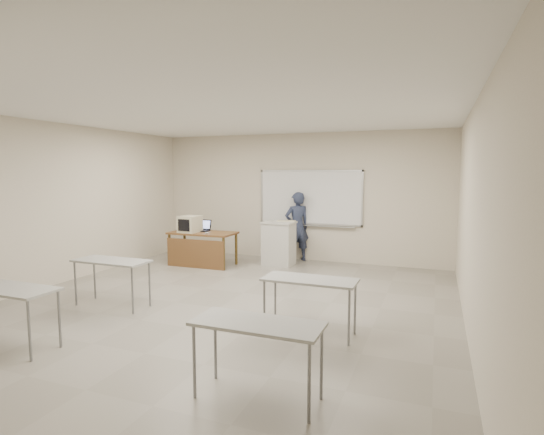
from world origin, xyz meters
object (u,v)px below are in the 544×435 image
at_px(crt_monitor, 190,224).
at_px(laptop, 202,228).
at_px(podium, 279,243).
at_px(presenter, 297,227).
at_px(keyboard, 286,221).
at_px(instructor_desk, 200,242).
at_px(mouse, 207,233).
at_px(whiteboard, 310,198).

bearing_deg(crt_monitor, laptop, 66.81).
distance_m(podium, presenter, 0.73).
height_order(laptop, keyboard, keyboard).
bearing_deg(laptop, podium, 13.29).
xyz_separation_m(instructor_desk, presenter, (1.83, 1.32, 0.27)).
relative_size(instructor_desk, keyboard, 3.50).
relative_size(mouse, presenter, 0.06).
bearing_deg(keyboard, mouse, -161.87).
relative_size(whiteboard, laptop, 7.27).
bearing_deg(instructor_desk, presenter, 35.32).
bearing_deg(instructor_desk, crt_monitor, -177.59).
bearing_deg(laptop, keyboard, 14.47).
bearing_deg(mouse, whiteboard, 57.83).
bearing_deg(mouse, crt_monitor, -171.12).
xyz_separation_m(instructor_desk, laptop, (-0.10, 0.27, 0.26)).
bearing_deg(mouse, keyboard, 47.90).
bearing_deg(podium, keyboard, 30.76).
xyz_separation_m(mouse, keyboard, (1.53, 0.88, 0.23)).
xyz_separation_m(crt_monitor, laptop, (0.15, 0.28, -0.12)).
bearing_deg(laptop, crt_monitor, -119.41).
distance_m(whiteboard, crt_monitor, 2.84).
xyz_separation_m(whiteboard, instructor_desk, (-2.10, -1.48, -0.93)).
xyz_separation_m(instructor_desk, podium, (1.60, 0.71, -0.05)).
bearing_deg(crt_monitor, presenter, 37.55).
xyz_separation_m(instructor_desk, crt_monitor, (-0.25, -0.01, 0.38)).
height_order(whiteboard, podium, whiteboard).
xyz_separation_m(instructor_desk, keyboard, (1.75, 0.79, 0.45)).
relative_size(instructor_desk, laptop, 4.33).
bearing_deg(podium, presenter, 71.77).
bearing_deg(whiteboard, crt_monitor, -147.58).
bearing_deg(keyboard, instructor_desk, -167.37).
height_order(whiteboard, crt_monitor, whiteboard).
relative_size(whiteboard, crt_monitor, 5.48).
distance_m(podium, mouse, 1.62).
distance_m(laptop, keyboard, 1.93).
relative_size(instructor_desk, podium, 1.50).
xyz_separation_m(crt_monitor, mouse, (0.47, -0.08, -0.16)).
height_order(crt_monitor, laptop, crt_monitor).
bearing_deg(mouse, laptop, 149.64).
bearing_deg(crt_monitor, instructor_desk, 7.80).
distance_m(mouse, keyboard, 1.78).
relative_size(podium, mouse, 10.47).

